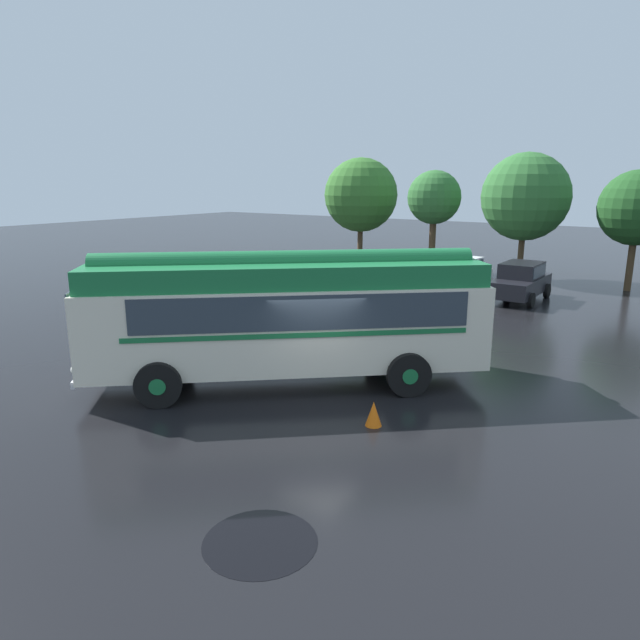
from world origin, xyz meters
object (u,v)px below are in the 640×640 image
object	(u,v)px
car_mid_left	(520,281)
traffic_cone	(374,414)
car_near_left	(457,275)
vintage_bus	(286,313)

from	to	relation	value
car_mid_left	traffic_cone	world-z (taller)	car_mid_left
car_near_left	traffic_cone	bearing A→B (deg)	-74.70
car_near_left	car_mid_left	bearing A→B (deg)	2.26
car_near_left	car_mid_left	size ratio (longest dim) A/B	1.03
vintage_bus	car_near_left	distance (m)	14.27
vintage_bus	traffic_cone	xyz separation A→B (m)	(3.20, -1.06, -1.62)
car_near_left	traffic_cone	distance (m)	15.83
vintage_bus	car_mid_left	distance (m)	14.48
vintage_bus	traffic_cone	distance (m)	3.74
car_near_left	vintage_bus	bearing A→B (deg)	-86.10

